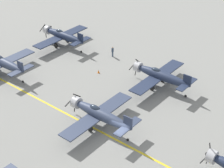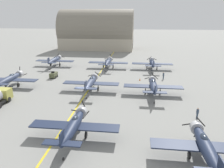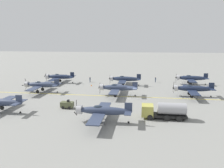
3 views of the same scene
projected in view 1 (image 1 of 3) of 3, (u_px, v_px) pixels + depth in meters
ground_plane at (119, 141)px, 46.14m from camera, size 400.00×400.00×0.00m
taxiway_stripe at (119, 141)px, 46.13m from camera, size 0.30×160.00×0.01m
airplane_mid_center at (99, 114)px, 47.56m from camera, size 12.00×9.98×3.65m
airplane_far_right at (63, 36)px, 68.16m from camera, size 12.00×9.98×3.65m
airplane_far_center at (3, 62)px, 59.36m from camera, size 12.00×9.98×3.66m
airplane_mid_right at (160, 75)px, 55.90m from camera, size 12.00×9.98×3.65m
ground_crew_walking at (113, 51)px, 64.95m from camera, size 0.40×0.40×1.85m
traffic_cone at (99, 71)px, 60.39m from camera, size 0.36×0.36×0.55m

